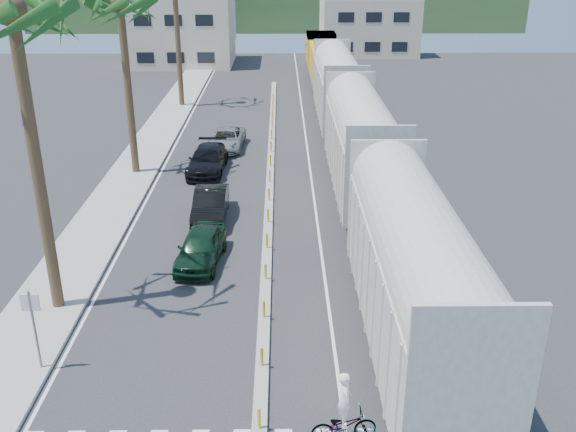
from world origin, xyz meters
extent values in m
plane|color=#28282B|center=(0.00, 0.00, 0.00)|extent=(140.00, 140.00, 0.00)
cube|color=gray|center=(-8.50, 25.00, 0.07)|extent=(3.00, 90.00, 0.15)
cube|color=black|center=(4.28, 28.00, 0.03)|extent=(0.12, 100.00, 0.06)
cube|color=black|center=(5.72, 28.00, 0.03)|extent=(0.12, 100.00, 0.06)
cube|color=gray|center=(0.00, 20.00, 0.07)|extent=(0.45, 60.00, 0.15)
cylinder|color=gold|center=(0.00, -1.00, 0.50)|extent=(0.10, 0.10, 0.70)
cylinder|color=gold|center=(0.00, 2.00, 0.50)|extent=(0.10, 0.10, 0.70)
cylinder|color=gold|center=(0.00, 5.00, 0.50)|extent=(0.10, 0.10, 0.70)
cylinder|color=gold|center=(0.00, 8.00, 0.50)|extent=(0.10, 0.10, 0.70)
cylinder|color=gold|center=(0.00, 11.00, 0.50)|extent=(0.10, 0.10, 0.70)
cylinder|color=gold|center=(0.00, 14.00, 0.50)|extent=(0.10, 0.10, 0.70)
cylinder|color=gold|center=(0.00, 17.00, 0.50)|extent=(0.10, 0.10, 0.70)
cylinder|color=gold|center=(0.00, 20.00, 0.50)|extent=(0.10, 0.10, 0.70)
cylinder|color=gold|center=(0.00, 23.00, 0.50)|extent=(0.10, 0.10, 0.70)
cylinder|color=gold|center=(0.00, 26.00, 0.50)|extent=(0.10, 0.10, 0.70)
cylinder|color=gold|center=(0.00, 29.00, 0.50)|extent=(0.10, 0.10, 0.70)
cylinder|color=gold|center=(0.00, 32.00, 0.50)|extent=(0.10, 0.10, 0.70)
cylinder|color=gold|center=(0.00, 35.00, 0.50)|extent=(0.10, 0.10, 0.70)
cylinder|color=gold|center=(0.00, 38.00, 0.50)|extent=(0.10, 0.10, 0.70)
cylinder|color=gold|center=(0.00, 41.00, 0.50)|extent=(0.10, 0.10, 0.70)
cube|color=silver|center=(-6.80, 25.00, 0.00)|extent=(0.12, 90.00, 0.01)
cube|color=silver|center=(2.50, 25.00, 0.00)|extent=(0.12, 90.00, 0.01)
cube|color=#A5A397|center=(5.00, 2.67, 2.70)|extent=(3.00, 12.88, 3.40)
cylinder|color=#A5A397|center=(5.00, 2.67, 4.40)|extent=(2.90, 12.58, 2.90)
cube|color=black|center=(5.00, 2.67, 0.50)|extent=(2.60, 12.88, 1.00)
cube|color=#A5A397|center=(5.00, 17.67, 2.70)|extent=(3.00, 12.88, 3.40)
cylinder|color=#A5A397|center=(5.00, 17.67, 4.40)|extent=(2.90, 12.58, 2.90)
cube|color=black|center=(5.00, 17.67, 0.50)|extent=(2.60, 12.88, 1.00)
cube|color=#A5A397|center=(5.00, 32.67, 2.70)|extent=(3.00, 12.88, 3.40)
cylinder|color=#A5A397|center=(5.00, 32.67, 4.40)|extent=(2.90, 12.58, 2.90)
cube|color=black|center=(5.00, 32.67, 0.50)|extent=(2.60, 12.88, 1.00)
cube|color=#4C4C4F|center=(5.00, 48.67, 1.05)|extent=(3.00, 17.00, 0.50)
cube|color=#C48413|center=(5.00, 47.67, 2.60)|extent=(2.70, 12.24, 2.60)
cube|color=#C48413|center=(5.00, 54.45, 2.90)|extent=(3.00, 3.74, 3.20)
cube|color=black|center=(5.00, 48.67, 0.45)|extent=(2.60, 13.60, 0.90)
cylinder|color=brown|center=(-8.00, 6.00, 5.50)|extent=(0.44, 0.44, 11.00)
sphere|color=#164818|center=(-8.00, 6.00, 11.15)|extent=(3.20, 3.20, 3.20)
cylinder|color=brown|center=(-8.30, 22.00, 5.00)|extent=(0.44, 0.44, 10.00)
sphere|color=#164818|center=(-8.30, 22.00, 10.15)|extent=(3.20, 3.20, 3.20)
cylinder|color=brown|center=(-8.00, 40.00, 6.00)|extent=(0.44, 0.44, 12.00)
cylinder|color=slate|center=(-7.30, 2.00, 1.50)|extent=(0.08, 0.08, 3.00)
cube|color=silver|center=(-7.30, 2.00, 2.60)|extent=(0.60, 0.04, 0.60)
cube|color=#C0B199|center=(-11.00, 62.00, 4.00)|extent=(12.00, 10.00, 8.00)
cube|color=#C0B199|center=(-13.00, 78.00, 5.00)|extent=(14.00, 12.00, 10.00)
cube|color=#C0B199|center=(12.00, 70.00, 3.50)|extent=(12.00, 10.00, 7.00)
imported|color=black|center=(-2.89, 9.83, 0.76)|extent=(2.67, 4.79, 1.51)
imported|color=black|center=(-2.96, 14.79, 0.77)|extent=(1.70, 4.69, 1.54)
imported|color=black|center=(-3.89, 22.27, 0.77)|extent=(2.59, 5.47, 1.54)
imported|color=#9A9D9F|center=(-3.09, 27.23, 0.68)|extent=(2.91, 5.18, 1.35)
imported|color=#9EA0A5|center=(2.40, -1.33, 0.50)|extent=(1.18, 2.07, 0.99)
imported|color=white|center=(2.40, -1.33, 1.41)|extent=(0.74, 0.59, 1.72)
camera|label=1|loc=(0.66, -15.68, 13.01)|focal=40.00mm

